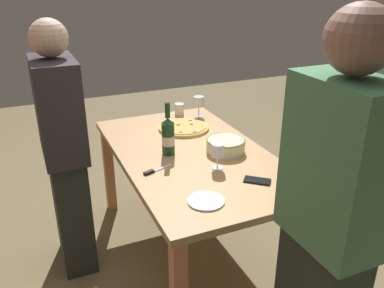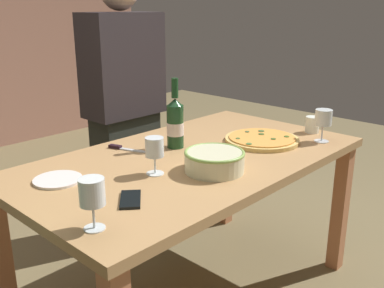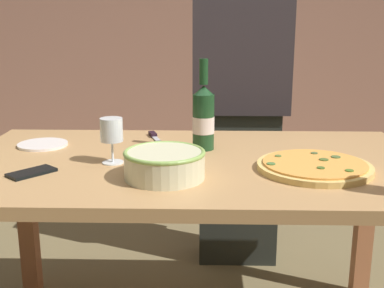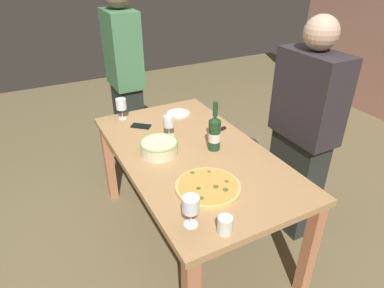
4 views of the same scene
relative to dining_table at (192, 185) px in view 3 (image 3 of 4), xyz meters
name	(u,v)px [view 3 (image 3 of 4)]	position (x,y,z in m)	size (l,w,h in m)	color
dining_table	(192,185)	(0.00, 0.00, 0.00)	(1.60, 0.90, 0.75)	tan
pizza	(314,166)	(0.40, -0.11, 0.11)	(0.37, 0.37, 0.03)	#E0B964
serving_bowl	(165,163)	(-0.08, -0.20, 0.14)	(0.25, 0.25, 0.09)	beige
wine_bottle	(203,117)	(0.04, 0.14, 0.22)	(0.08, 0.08, 0.33)	#1A4020
wine_glass_near_pizza	(112,131)	(-0.27, -0.04, 0.20)	(0.08, 0.08, 0.15)	white
side_plate	(43,144)	(-0.57, 0.18, 0.10)	(0.19, 0.19, 0.01)	white
cell_phone	(32,172)	(-0.50, -0.17, 0.10)	(0.07, 0.14, 0.01)	black
pizza_knife	(155,137)	(-0.16, 0.30, 0.10)	(0.08, 0.19, 0.02)	silver
person_guest_left	(240,109)	(0.21, 0.75, 0.13)	(0.46, 0.24, 1.58)	#282C27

